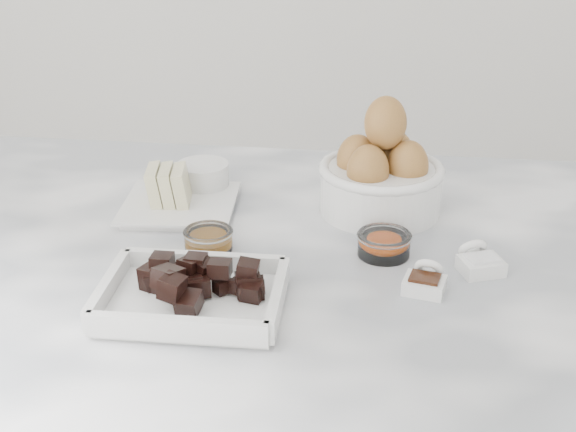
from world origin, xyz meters
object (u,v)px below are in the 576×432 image
object	(u,v)px
butter_plate	(177,197)
zest_bowl	(384,243)
sugar_ramekin	(203,177)
salt_spoon	(479,261)
chocolate_dish	(192,291)
honey_bowl	(208,239)
vanilla_spoon	(425,280)
egg_bowl	(381,175)

from	to	relation	value
butter_plate	zest_bowl	bearing A→B (deg)	-18.78
sugar_ramekin	salt_spoon	distance (m)	0.46
zest_bowl	salt_spoon	xyz separation A→B (m)	(0.12, -0.03, -0.00)
chocolate_dish	honey_bowl	world-z (taller)	chocolate_dish
butter_plate	vanilla_spoon	distance (m)	0.41
butter_plate	salt_spoon	bearing A→B (deg)	-17.06
chocolate_dish	vanilla_spoon	size ratio (longest dim) A/B	3.19
butter_plate	vanilla_spoon	xyz separation A→B (m)	(0.36, -0.19, -0.01)
egg_bowl	honey_bowl	bearing A→B (deg)	-145.62
chocolate_dish	butter_plate	bearing A→B (deg)	107.86
sugar_ramekin	egg_bowl	bearing A→B (deg)	-7.33
salt_spoon	vanilla_spoon	bearing A→B (deg)	-139.75
egg_bowl	salt_spoon	bearing A→B (deg)	-52.06
chocolate_dish	honey_bowl	bearing A→B (deg)	95.26
chocolate_dish	salt_spoon	size ratio (longest dim) A/B	2.87
butter_plate	sugar_ramekin	world-z (taller)	butter_plate
butter_plate	salt_spoon	distance (m)	0.45
butter_plate	chocolate_dish	bearing A→B (deg)	-72.14
chocolate_dish	salt_spoon	bearing A→B (deg)	21.93
vanilla_spoon	honey_bowl	bearing A→B (deg)	166.03
vanilla_spoon	salt_spoon	world-z (taller)	salt_spoon
chocolate_dish	zest_bowl	bearing A→B (deg)	36.77
chocolate_dish	egg_bowl	bearing A→B (deg)	55.24
butter_plate	egg_bowl	distance (m)	0.30
chocolate_dish	salt_spoon	distance (m)	0.37
egg_bowl	honey_bowl	xyz separation A→B (m)	(-0.23, -0.16, -0.04)
honey_bowl	vanilla_spoon	xyz separation A→B (m)	(0.29, -0.07, -0.00)
zest_bowl	chocolate_dish	bearing A→B (deg)	-143.23
zest_bowl	vanilla_spoon	distance (m)	0.10
chocolate_dish	honey_bowl	size ratio (longest dim) A/B	3.19
chocolate_dish	salt_spoon	world-z (taller)	chocolate_dish
chocolate_dish	butter_plate	xyz separation A→B (m)	(-0.09, 0.27, -0.00)
egg_bowl	salt_spoon	distance (m)	0.22
zest_bowl	vanilla_spoon	size ratio (longest dim) A/B	1.08
chocolate_dish	sugar_ramekin	bearing A→B (deg)	100.62
vanilla_spoon	salt_spoon	bearing A→B (deg)	40.25
egg_bowl	butter_plate	bearing A→B (deg)	-173.19
chocolate_dish	vanilla_spoon	xyz separation A→B (m)	(0.27, 0.08, -0.01)
butter_plate	salt_spoon	xyz separation A→B (m)	(0.43, -0.13, -0.01)
chocolate_dish	sugar_ramekin	xyz separation A→B (m)	(-0.06, 0.34, 0.00)
zest_bowl	butter_plate	bearing A→B (deg)	161.22
salt_spoon	sugar_ramekin	bearing A→B (deg)	153.46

